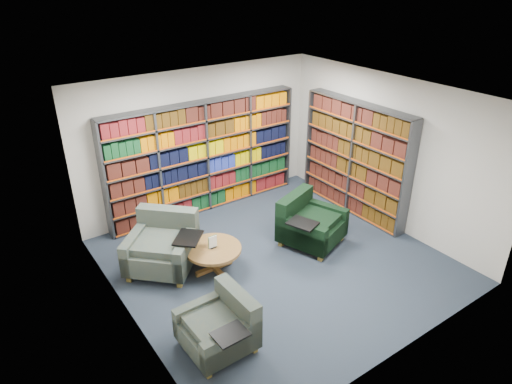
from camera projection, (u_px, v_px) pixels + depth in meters
room_shell at (278, 186)px, 7.05m from camera, size 5.02×5.02×2.82m
bookshelf_back at (205, 157)px, 8.90m from camera, size 4.00×0.28×2.20m
bookshelf_right at (355, 159)px, 8.83m from camera, size 0.28×2.50×2.20m
chair_teal_left at (164, 246)px, 7.41m from camera, size 1.42×1.42×0.91m
chair_green_right at (307, 224)px, 8.07m from camera, size 1.27×1.23×0.87m
chair_teal_front at (222, 326)px, 5.85m from camera, size 0.85×0.99×0.76m
coffee_table at (213, 252)px, 7.30m from camera, size 0.91×0.91×0.64m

